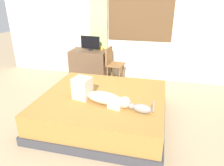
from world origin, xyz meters
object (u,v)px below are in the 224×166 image
object	(u,v)px
person_lying	(98,95)
cup	(102,48)
tv_monitor	(90,43)
cat	(141,108)
desk	(89,65)
bed	(103,109)
chair_by_desk	(113,62)

from	to	relation	value
person_lying	cup	xyz separation A→B (m)	(-0.58, 2.16, 0.19)
tv_monitor	cat	bearing A→B (deg)	-55.94
tv_monitor	desk	bearing A→B (deg)	180.00
bed	person_lying	distance (m)	0.42
cat	tv_monitor	distance (m)	2.70
bed	chair_by_desk	size ratio (longest dim) A/B	2.36
cup	chair_by_desk	size ratio (longest dim) A/B	0.10
cat	desk	bearing A→B (deg)	124.86
person_lying	cat	size ratio (longest dim) A/B	2.64
person_lying	desk	xyz separation A→B (m)	(-0.87, 2.04, -0.22)
desk	chair_by_desk	world-z (taller)	chair_by_desk
bed	cat	size ratio (longest dim) A/B	5.69
chair_by_desk	desk	bearing A→B (deg)	170.43
bed	chair_by_desk	bearing A→B (deg)	98.48
cat	person_lying	bearing A→B (deg)	165.28
cup	tv_monitor	bearing A→B (deg)	-155.73
bed	chair_by_desk	distance (m)	1.76
cat	tv_monitor	bearing A→B (deg)	124.06
desk	cup	bearing A→B (deg)	20.95
cat	chair_by_desk	size ratio (longest dim) A/B	0.41
cat	desk	xyz separation A→B (m)	(-1.54, 2.22, -0.18)
tv_monitor	bed	bearing A→B (deg)	-65.26
bed	person_lying	world-z (taller)	person_lying
person_lying	cat	distance (m)	0.69
tv_monitor	cup	world-z (taller)	tv_monitor
bed	cat	bearing A→B (deg)	-30.69
desk	tv_monitor	xyz separation A→B (m)	(0.05, -0.00, 0.55)
person_lying	cup	world-z (taller)	cup
bed	person_lying	bearing A→B (deg)	-93.38
cat	tv_monitor	xyz separation A→B (m)	(-1.50, 2.22, 0.37)
tv_monitor	chair_by_desk	bearing A→B (deg)	-10.30
person_lying	chair_by_desk	distance (m)	1.95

